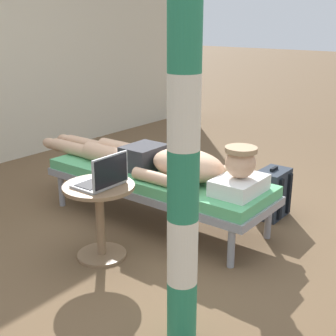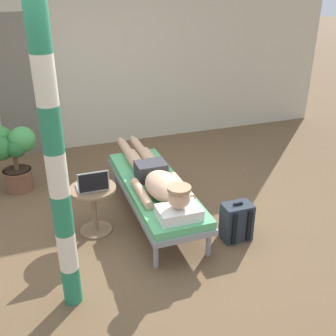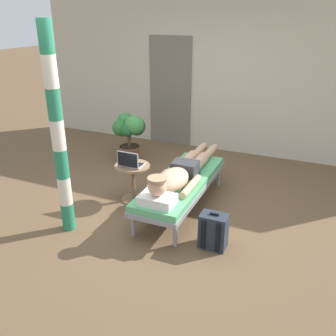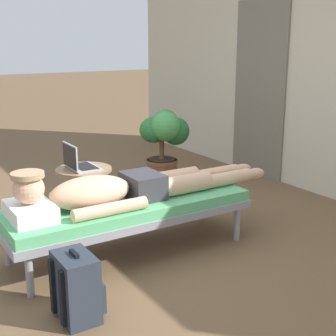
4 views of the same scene
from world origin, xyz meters
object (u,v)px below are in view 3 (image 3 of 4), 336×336
(lounge_chair, at_px, (181,184))
(backpack, at_px, (214,231))
(laptop, at_px, (130,162))
(person_reclining, at_px, (180,174))
(porch_post, at_px, (58,135))
(side_table, at_px, (133,176))
(potted_plant, at_px, (130,132))

(lounge_chair, bearing_deg, backpack, -46.38)
(laptop, bearing_deg, person_reclining, 4.07)
(lounge_chair, height_order, porch_post, porch_post)
(side_table, distance_m, porch_post, 1.32)
(porch_post, bearing_deg, laptop, 67.93)
(lounge_chair, height_order, backpack, backpack)
(lounge_chair, relative_size, porch_post, 0.80)
(side_table, height_order, potted_plant, potted_plant)
(potted_plant, bearing_deg, porch_post, -80.40)
(person_reclining, bearing_deg, side_table, 179.80)
(person_reclining, height_order, laptop, laptop)
(person_reclining, xyz_separation_m, backpack, (0.65, -0.62, -0.32))
(side_table, distance_m, backpack, 1.49)
(laptop, bearing_deg, lounge_chair, 9.98)
(laptop, relative_size, porch_post, 0.13)
(porch_post, bearing_deg, lounge_chair, 44.25)
(side_table, bearing_deg, potted_plant, 120.37)
(lounge_chair, bearing_deg, porch_post, -135.75)
(laptop, bearing_deg, porch_post, -112.07)
(potted_plant, bearing_deg, person_reclining, -41.64)
(side_table, xyz_separation_m, laptop, (0.00, -0.05, 0.23))
(laptop, height_order, porch_post, porch_post)
(person_reclining, height_order, side_table, person_reclining)
(backpack, distance_m, porch_post, 2.00)
(side_table, distance_m, potted_plant, 1.48)
(lounge_chair, height_order, side_table, side_table)
(person_reclining, height_order, potted_plant, potted_plant)
(person_reclining, bearing_deg, backpack, -43.21)
(laptop, bearing_deg, potted_plant, 119.39)
(porch_post, bearing_deg, side_table, 69.00)
(person_reclining, height_order, porch_post, porch_post)
(person_reclining, distance_m, side_table, 0.71)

